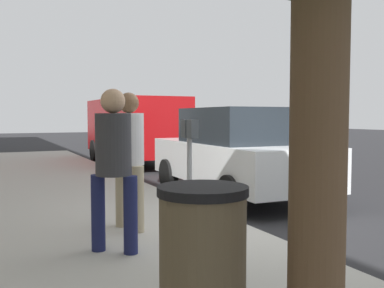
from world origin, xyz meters
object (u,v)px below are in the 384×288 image
pedestrian_bystander (114,157)px  parked_sedan_near (236,152)px  pedestrian_at_meter (129,149)px  trash_bin (203,263)px  parking_meter (189,147)px  parked_van_far (134,127)px

pedestrian_bystander → parked_sedan_near: 4.41m
pedestrian_at_meter → pedestrian_bystander: bearing=-134.1°
trash_bin → parking_meter: bearing=-23.6°
parked_sedan_near → parked_van_far: (6.57, -0.00, 0.36)m
pedestrian_bystander → trash_bin: pedestrian_bystander is taller
parked_sedan_near → parked_van_far: 6.58m
pedestrian_bystander → trash_bin: size_ratio=1.73×
pedestrian_at_meter → pedestrian_bystander: pedestrian_at_meter is taller
pedestrian_at_meter → pedestrian_bystander: size_ratio=1.01×
parked_sedan_near → pedestrian_at_meter: bearing=126.0°
pedestrian_at_meter → parking_meter: bearing=-5.0°
pedestrian_bystander → parked_van_far: bearing=22.5°
pedestrian_bystander → parked_sedan_near: size_ratio=0.39×
trash_bin → parked_van_far: bearing=-15.8°
parking_meter → pedestrian_at_meter: bearing=102.2°
pedestrian_bystander → parking_meter: bearing=-10.9°
parking_meter → parked_van_far: 8.65m
parking_meter → parked_sedan_near: size_ratio=0.32×
parking_meter → trash_bin: size_ratio=1.40×
parking_meter → pedestrian_bystander: (-1.06, 1.38, 0.01)m
pedestrian_at_meter → parked_sedan_near: pedestrian_at_meter is taller
parked_sedan_near → parked_van_far: bearing=-0.0°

